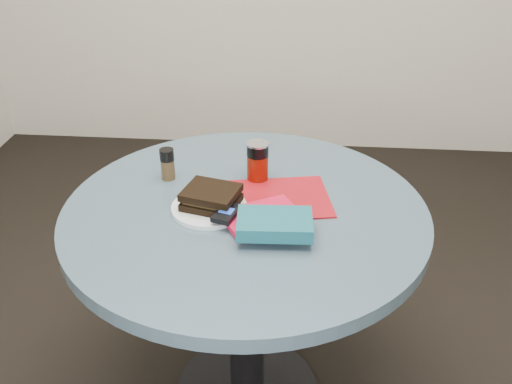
# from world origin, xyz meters

# --- Properties ---
(table) EXTENTS (1.00, 1.00, 0.75)m
(table) POSITION_xyz_m (0.00, 0.00, 0.59)
(table) COLOR black
(table) RESTS_ON ground
(plate) EXTENTS (0.23, 0.23, 0.01)m
(plate) POSITION_xyz_m (-0.10, -0.02, 0.76)
(plate) COLOR white
(plate) RESTS_ON table
(sandwich) EXTENTS (0.17, 0.15, 0.05)m
(sandwich) POSITION_xyz_m (-0.09, -0.02, 0.79)
(sandwich) COLOR black
(sandwich) RESTS_ON plate
(soda_can) EXTENTS (0.07, 0.07, 0.12)m
(soda_can) POSITION_xyz_m (0.02, 0.16, 0.81)
(soda_can) COLOR #6F1305
(soda_can) RESTS_ON table
(pepper_grinder) EXTENTS (0.05, 0.05, 0.10)m
(pepper_grinder) POSITION_xyz_m (-0.24, 0.14, 0.80)
(pepper_grinder) COLOR #41311C
(pepper_grinder) RESTS_ON table
(magazine) EXTENTS (0.34, 0.28, 0.01)m
(magazine) POSITION_xyz_m (0.08, 0.05, 0.75)
(magazine) COLOR maroon
(magazine) RESTS_ON table
(red_book) EXTENTS (0.24, 0.21, 0.02)m
(red_book) POSITION_xyz_m (0.05, -0.06, 0.76)
(red_book) COLOR #BB0E31
(red_book) RESTS_ON magazine
(novel) EXTENTS (0.19, 0.13, 0.04)m
(novel) POSITION_xyz_m (0.09, -0.14, 0.79)
(novel) COLOR #134D5B
(novel) RESTS_ON red_book
(mp3_player) EXTENTS (0.08, 0.10, 0.02)m
(mp3_player) POSITION_xyz_m (-0.04, -0.08, 0.78)
(mp3_player) COLOR black
(mp3_player) RESTS_ON red_book
(headphones) EXTENTS (0.09, 0.04, 0.02)m
(headphones) POSITION_xyz_m (0.13, -0.14, 0.76)
(headphones) COLOR black
(headphones) RESTS_ON table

